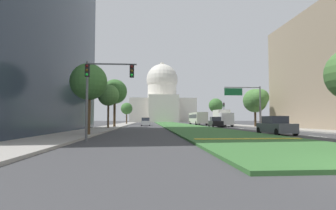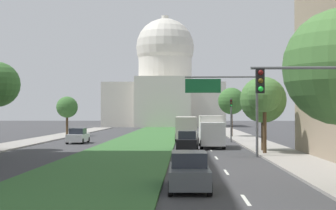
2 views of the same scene
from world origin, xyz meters
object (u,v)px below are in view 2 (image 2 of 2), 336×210
(traffic_light_far_right, at_px, (231,114))
(street_tree_left_distant, at_px, (67,107))
(sedan_lead_stopped, at_px, (189,172))
(street_tree_right_distant, at_px, (231,101))
(capitol_building, at_px, (165,85))
(city_bus, at_px, (186,126))
(traffic_light_near_right, at_px, (320,104))
(sedan_midblock, at_px, (188,141))
(box_truck_delivery, at_px, (211,131))
(street_tree_right_mid, at_px, (265,96))
(street_tree_right_far, at_px, (263,100))
(sedan_distant, at_px, (78,136))
(overhead_guide_sign, at_px, (229,98))

(traffic_light_far_right, xyz_separation_m, street_tree_left_distant, (-22.86, 13.62, 0.93))
(sedan_lead_stopped, bearing_deg, street_tree_right_distant, 81.96)
(capitol_building, distance_m, street_tree_left_distant, 53.17)
(street_tree_right_distant, height_order, city_bus, street_tree_right_distant)
(traffic_light_near_right, relative_size, sedan_midblock, 1.16)
(sedan_midblock, height_order, city_bus, city_bus)
(capitol_building, bearing_deg, box_truck_delivery, -84.04)
(capitol_building, distance_m, street_tree_right_distant, 54.95)
(street_tree_right_mid, relative_size, box_truck_delivery, 0.99)
(capitol_building, relative_size, city_bus, 2.67)
(street_tree_right_far, bearing_deg, city_bus, 111.41)
(sedan_distant, xyz_separation_m, box_truck_delivery, (14.75, -6.04, 0.87))
(overhead_guide_sign, xyz_separation_m, street_tree_right_mid, (3.12, 2.20, 0.22))
(traffic_light_far_right, relative_size, city_bus, 0.47)
(traffic_light_near_right, relative_size, street_tree_left_distant, 0.89)
(street_tree_left_distant, bearing_deg, street_tree_right_mid, -51.35)
(sedan_distant, distance_m, city_bus, 13.81)
(traffic_light_near_right, bearing_deg, street_tree_left_distant, 112.50)
(capitol_building, distance_m, sedan_midblock, 78.08)
(sedan_midblock, xyz_separation_m, city_bus, (-0.07, 16.06, 0.93))
(traffic_light_near_right, distance_m, street_tree_right_mid, 23.25)
(box_truck_delivery, bearing_deg, capitol_building, 95.96)
(city_bus, bearing_deg, capitol_building, 94.87)
(traffic_light_far_right, distance_m, city_bus, 6.63)
(sedan_midblock, bearing_deg, city_bus, 90.26)
(overhead_guide_sign, distance_m, sedan_midblock, 8.01)
(capitol_building, relative_size, traffic_light_far_right, 5.66)
(overhead_guide_sign, xyz_separation_m, sedan_lead_stopped, (-3.31, -15.52, -3.86))
(traffic_light_near_right, bearing_deg, street_tree_right_distant, 87.74)
(street_tree_right_far, relative_size, sedan_distant, 1.56)
(capitol_building, height_order, sedan_midblock, capitol_building)
(sedan_distant, bearing_deg, capitol_building, 84.01)
(capitol_building, xyz_separation_m, sedan_lead_stopped, (5.21, -99.09, -9.64))
(traffic_light_far_right, xyz_separation_m, sedan_midblock, (-5.20, -12.35, -2.47))
(street_tree_right_far, relative_size, street_tree_right_distant, 0.95)
(sedan_lead_stopped, bearing_deg, overhead_guide_sign, 77.96)
(street_tree_right_distant, bearing_deg, box_truck_delivery, -101.24)
(box_truck_delivery, height_order, city_bus, box_truck_delivery)
(sedan_midblock, bearing_deg, street_tree_right_mid, -32.55)
(street_tree_right_distant, bearing_deg, overhead_guide_sign, -95.95)
(traffic_light_far_right, distance_m, street_tree_right_mid, 16.53)
(street_tree_right_distant, distance_m, sedan_lead_stopped, 46.32)
(street_tree_right_mid, height_order, city_bus, street_tree_right_mid)
(traffic_light_far_right, bearing_deg, sedan_distant, -171.86)
(traffic_light_near_right, bearing_deg, capitol_building, 95.27)
(street_tree_right_far, distance_m, box_truck_delivery, 7.24)
(traffic_light_near_right, height_order, sedan_midblock, traffic_light_near_right)
(city_bus, bearing_deg, street_tree_right_mid, -72.28)
(sedan_midblock, distance_m, sedan_distant, 15.80)
(street_tree_right_distant, distance_m, city_bus, 10.67)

